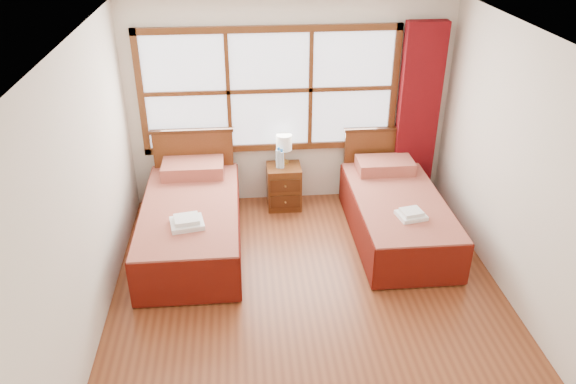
{
  "coord_description": "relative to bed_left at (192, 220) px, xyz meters",
  "views": [
    {
      "loc": [
        -0.62,
        -4.36,
        3.67
      ],
      "look_at": [
        -0.16,
        0.7,
        0.91
      ],
      "focal_mm": 35.0,
      "sensor_mm": 36.0,
      "label": 1
    }
  ],
  "objects": [
    {
      "name": "floor",
      "position": [
        1.22,
        -1.2,
        -0.32
      ],
      "size": [
        4.5,
        4.5,
        0.0
      ],
      "primitive_type": "plane",
      "color": "brown",
      "rests_on": "ground"
    },
    {
      "name": "towels_left",
      "position": [
        0.0,
        -0.5,
        0.29
      ],
      "size": [
        0.39,
        0.35,
        0.1
      ],
      "rotation": [
        0.0,
        0.0,
        0.19
      ],
      "color": "white",
      "rests_on": "bed_left"
    },
    {
      "name": "curtain",
      "position": [
        2.82,
        0.91,
        0.85
      ],
      "size": [
        0.5,
        0.16,
        2.3
      ],
      "primitive_type": "cube",
      "color": "#62090D",
      "rests_on": "wall_back"
    },
    {
      "name": "wall_back",
      "position": [
        1.22,
        1.05,
        0.98
      ],
      "size": [
        4.0,
        0.0,
        4.0
      ],
      "primitive_type": "plane",
      "rotation": [
        1.57,
        0.0,
        0.0
      ],
      "color": "silver",
      "rests_on": "floor"
    },
    {
      "name": "bottle_far",
      "position": [
        1.1,
        0.77,
        0.36
      ],
      "size": [
        0.07,
        0.07,
        0.25
      ],
      "color": "silver",
      "rests_on": "nightstand"
    },
    {
      "name": "bed_left",
      "position": [
        0.0,
        0.0,
        0.0
      ],
      "size": [
        1.09,
        2.11,
        1.06
      ],
      "color": "#3F1F0D",
      "rests_on": "floor"
    },
    {
      "name": "bed_right",
      "position": [
        2.39,
        0.0,
        -0.02
      ],
      "size": [
        1.02,
        2.04,
        0.99
      ],
      "color": "#3F1F0D",
      "rests_on": "floor"
    },
    {
      "name": "bottle_near",
      "position": [
        1.06,
        0.79,
        0.37
      ],
      "size": [
        0.07,
        0.07,
        0.27
      ],
      "color": "silver",
      "rests_on": "nightstand"
    },
    {
      "name": "window",
      "position": [
        0.97,
        1.02,
        1.18
      ],
      "size": [
        3.16,
        0.06,
        1.56
      ],
      "color": "white",
      "rests_on": "wall_back"
    },
    {
      "name": "lamp",
      "position": [
        1.14,
        0.91,
        0.52
      ],
      "size": [
        0.2,
        0.2,
        0.39
      ],
      "color": "gold",
      "rests_on": "nightstand"
    },
    {
      "name": "nightstand",
      "position": [
        1.13,
        0.8,
        -0.04
      ],
      "size": [
        0.43,
        0.42,
        0.57
      ],
      "color": "#592E13",
      "rests_on": "floor"
    },
    {
      "name": "ceiling",
      "position": [
        1.22,
        -1.2,
        2.28
      ],
      "size": [
        4.5,
        4.5,
        0.0
      ],
      "primitive_type": "plane",
      "rotation": [
        3.14,
        0.0,
        0.0
      ],
      "color": "white",
      "rests_on": "wall_back"
    },
    {
      "name": "towels_right",
      "position": [
        2.4,
        -0.49,
        0.24
      ],
      "size": [
        0.33,
        0.3,
        0.09
      ],
      "rotation": [
        0.0,
        0.0,
        0.2
      ],
      "color": "white",
      "rests_on": "bed_right"
    },
    {
      "name": "wall_right",
      "position": [
        3.22,
        -1.2,
        0.98
      ],
      "size": [
        0.0,
        4.5,
        4.5
      ],
      "primitive_type": "plane",
      "rotation": [
        1.57,
        0.0,
        -1.57
      ],
      "color": "silver",
      "rests_on": "floor"
    },
    {
      "name": "wall_left",
      "position": [
        -0.78,
        -1.2,
        0.98
      ],
      "size": [
        0.0,
        4.5,
        4.5
      ],
      "primitive_type": "plane",
      "rotation": [
        1.57,
        0.0,
        1.57
      ],
      "color": "silver",
      "rests_on": "floor"
    }
  ]
}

